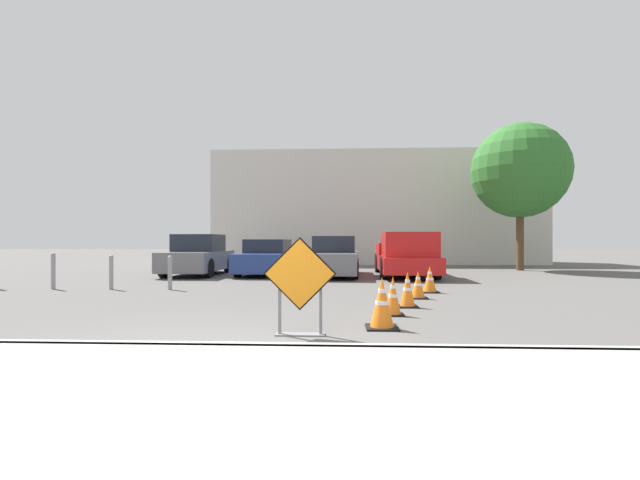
% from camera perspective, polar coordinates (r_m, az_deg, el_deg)
% --- Properties ---
extents(ground_plane, '(96.00, 96.00, 0.00)m').
position_cam_1_polar(ground_plane, '(15.05, -3.34, -5.14)').
color(ground_plane, '#565451').
extents(sidewalk_strip, '(29.65, 2.93, 0.14)m').
position_cam_1_polar(sidewalk_strip, '(3.98, -21.71, -18.62)').
color(sidewalk_strip, '#999993').
rests_on(sidewalk_strip, ground_plane).
extents(curb_lip, '(29.65, 0.20, 0.14)m').
position_cam_1_polar(curb_lip, '(5.30, -14.98, -13.89)').
color(curb_lip, '#999993').
rests_on(curb_lip, ground_plane).
extents(road_closed_sign, '(1.02, 0.20, 1.39)m').
position_cam_1_polar(road_closed_sign, '(6.01, -2.69, -5.69)').
color(road_closed_sign, black).
rests_on(road_closed_sign, ground_plane).
extents(traffic_cone_nearest, '(0.49, 0.49, 0.78)m').
position_cam_1_polar(traffic_cone_nearest, '(6.63, 8.26, -8.37)').
color(traffic_cone_nearest, black).
rests_on(traffic_cone_nearest, ground_plane).
extents(traffic_cone_second, '(0.38, 0.38, 0.70)m').
position_cam_1_polar(traffic_cone_second, '(7.80, 9.70, -7.40)').
color(traffic_cone_second, black).
rests_on(traffic_cone_second, ground_plane).
extents(traffic_cone_third, '(0.40, 0.40, 0.71)m').
position_cam_1_polar(traffic_cone_third, '(8.79, 11.59, -6.51)').
color(traffic_cone_third, black).
rests_on(traffic_cone_third, ground_plane).
extents(traffic_cone_fourth, '(0.42, 0.42, 0.63)m').
position_cam_1_polar(traffic_cone_fourth, '(10.14, 12.94, -5.88)').
color(traffic_cone_fourth, black).
rests_on(traffic_cone_fourth, ground_plane).
extents(traffic_cone_fifth, '(0.45, 0.45, 0.68)m').
position_cam_1_polar(traffic_cone_fifth, '(11.34, 14.43, -5.12)').
color(traffic_cone_fifth, black).
rests_on(traffic_cone_fifth, ground_plane).
extents(parked_car_nearest, '(1.86, 4.15, 1.56)m').
position_cam_1_polar(parked_car_nearest, '(17.22, -15.91, -2.10)').
color(parked_car_nearest, slate).
rests_on(parked_car_nearest, ground_plane).
extents(parked_car_second, '(1.96, 4.56, 1.37)m').
position_cam_1_polar(parked_car_second, '(16.96, -6.98, -2.40)').
color(parked_car_second, navy).
rests_on(parked_car_second, ground_plane).
extents(parked_car_third, '(1.95, 4.45, 1.49)m').
position_cam_1_polar(parked_car_third, '(16.07, 1.97, -2.38)').
color(parked_car_third, slate).
rests_on(parked_car_third, ground_plane).
extents(pickup_truck, '(2.14, 5.42, 1.62)m').
position_cam_1_polar(pickup_truck, '(16.16, 11.35, -2.18)').
color(pickup_truck, red).
rests_on(pickup_truck, ground_plane).
extents(bollard_nearest, '(0.12, 0.12, 0.93)m').
position_cam_1_polar(bollard_nearest, '(12.26, -19.37, -4.00)').
color(bollard_nearest, gray).
rests_on(bollard_nearest, ground_plane).
extents(bollard_second, '(0.12, 0.12, 0.94)m').
position_cam_1_polar(bollard_second, '(12.95, -26.07, -3.75)').
color(bollard_second, gray).
rests_on(bollard_second, ground_plane).
extents(bollard_third, '(0.12, 0.12, 1.00)m').
position_cam_1_polar(bollard_third, '(13.81, -32.02, -3.40)').
color(bollard_third, gray).
rests_on(bollard_third, ground_plane).
extents(building_facade_backdrop, '(18.47, 5.00, 6.34)m').
position_cam_1_polar(building_facade_backdrop, '(25.93, 7.30, 4.02)').
color(building_facade_backdrop, beige).
rests_on(building_facade_backdrop, ground_plane).
extents(street_tree_behind_lot, '(4.19, 4.19, 6.54)m').
position_cam_1_polar(street_tree_behind_lot, '(21.20, 25.11, 8.35)').
color(street_tree_behind_lot, '#513823').
rests_on(street_tree_behind_lot, ground_plane).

